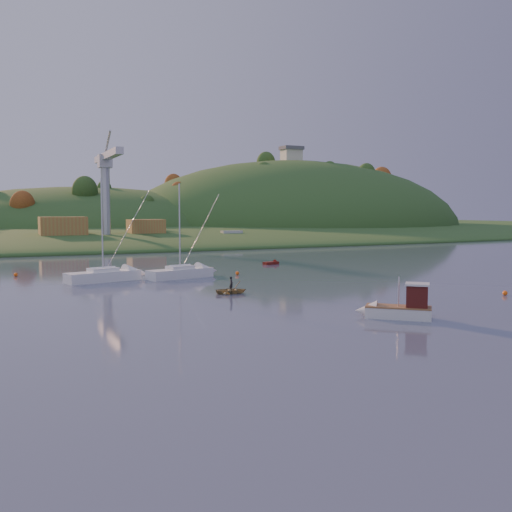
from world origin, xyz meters
name	(u,v)px	position (x,y,z in m)	size (l,w,h in m)	color
ground	(450,361)	(0.00, 0.00, 0.00)	(500.00, 500.00, 0.00)	#353E58
far_shore	(54,231)	(0.00, 230.00, 0.00)	(620.00, 220.00, 1.50)	#284D1F
shore_slope	(75,238)	(0.00, 165.00, 0.00)	(640.00, 150.00, 7.00)	#284D1F
hill_center	(86,232)	(10.00, 210.00, 0.00)	(140.00, 120.00, 36.00)	#284D1F
hill_right	(291,231)	(95.00, 195.00, 0.00)	(150.00, 130.00, 60.00)	#284D1F
hilltop_house	(291,153)	(95.00, 195.00, 33.40)	(9.00, 7.00, 6.45)	beige
hillside_trees	(67,235)	(0.00, 185.00, 0.00)	(280.00, 50.00, 32.00)	#234518
wharf	(117,240)	(5.00, 122.00, 1.20)	(42.00, 16.00, 2.40)	slate
shed_west	(63,227)	(-8.00, 123.00, 4.80)	(11.00, 8.00, 4.80)	#A66A37
shed_east	(146,227)	(13.00, 124.00, 4.40)	(9.00, 7.00, 4.00)	#A66A37
dock_crane	(106,176)	(2.00, 118.39, 17.17)	(3.20, 28.00, 20.30)	#B7B7BC
fishing_boat	(393,308)	(5.49, 12.12, 0.86)	(5.80, 5.47, 3.89)	silver
sailboat_near	(103,275)	(-11.69, 46.57, 0.80)	(9.54, 5.04, 12.68)	white
sailboat_far	(180,272)	(-2.02, 45.92, 0.78)	(9.18, 4.94, 12.20)	white
canoe	(231,290)	(-1.24, 30.40, 0.34)	(2.33, 3.26, 0.68)	#988954
paddler	(231,286)	(-1.24, 30.40, 0.78)	(0.57, 0.38, 1.57)	black
red_tender	(274,263)	(17.64, 58.00, 0.22)	(3.30, 1.83, 1.07)	#5F150D
work_vessel	(232,238)	(35.00, 118.00, 1.18)	(13.08, 5.21, 3.31)	slate
buoy_0	(505,293)	(23.89, 17.23, 0.25)	(0.50, 0.50, 0.50)	#FD5C0D
buoy_1	(237,273)	(6.14, 46.14, 0.25)	(0.50, 0.50, 0.50)	#FD5C0D
buoy_2	(16,275)	(-21.30, 56.93, 0.25)	(0.50, 0.50, 0.50)	#FD5C0D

